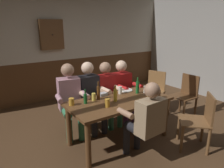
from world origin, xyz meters
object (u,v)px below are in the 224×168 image
at_px(chair_empty_near_right, 200,120).
at_px(wall_dart_cabinet, 52,35).
at_px(chair_empty_near_left, 186,94).
at_px(plate_0, 126,90).
at_px(condiment_caddy, 103,94).
at_px(pint_glass_0, 150,91).
at_px(bottle_1, 115,95).
at_px(person_4, 146,118).
at_px(pint_glass_7, 120,90).
at_px(pint_glass_4, 146,89).
at_px(person_1, 90,94).
at_px(dining_table, 119,106).
at_px(pint_glass_3, 94,97).
at_px(person_3, 123,88).
at_px(bottle_2, 137,87).
at_px(bottle_0, 85,98).
at_px(pint_glass_2, 72,102).
at_px(pint_glass_6, 158,94).
at_px(chair_empty_far_end, 154,90).
at_px(pint_glass_1, 150,93).
at_px(pint_glass_5, 107,103).
at_px(person_0, 70,97).
at_px(person_2, 108,91).
at_px(bottle_3, 98,92).

distance_m(chair_empty_near_right, wall_dart_cabinet, 3.72).
bearing_deg(chair_empty_near_left, plate_0, 76.03).
height_order(condiment_caddy, pint_glass_0, pint_glass_0).
xyz_separation_m(condiment_caddy, bottle_1, (0.03, -0.33, 0.08)).
xyz_separation_m(person_4, pint_glass_0, (0.59, 0.53, 0.15)).
height_order(bottle_1, pint_glass_0, bottle_1).
bearing_deg(pint_glass_7, pint_glass_4, -26.41).
bearing_deg(person_4, person_1, 95.22).
bearing_deg(dining_table, chair_empty_near_left, 0.09).
bearing_deg(condiment_caddy, pint_glass_3, -155.87).
bearing_deg(pint_glass_0, person_3, 92.28).
height_order(bottle_2, pint_glass_4, bottle_2).
xyz_separation_m(dining_table, plate_0, (0.38, 0.33, 0.12)).
xyz_separation_m(pint_glass_3, wall_dart_cabinet, (0.16, 2.28, 0.86)).
height_order(person_3, pint_glass_7, person_3).
bearing_deg(person_3, plate_0, 64.01).
bearing_deg(pint_glass_3, person_3, 24.76).
xyz_separation_m(person_4, pint_glass_7, (0.19, 0.86, 0.14)).
xyz_separation_m(bottle_0, pint_glass_2, (-0.20, 0.06, -0.03)).
height_order(pint_glass_2, pint_glass_6, pint_glass_6).
xyz_separation_m(chair_empty_far_end, pint_glass_1, (-0.90, -0.76, 0.32)).
height_order(pint_glass_2, pint_glass_4, pint_glass_4).
xyz_separation_m(person_3, pint_glass_5, (-0.87, -0.76, 0.11)).
xyz_separation_m(pint_glass_5, wall_dart_cabinet, (0.13, 2.62, 0.86)).
relative_size(person_0, chair_empty_near_left, 1.43).
bearing_deg(pint_glass_3, person_2, 37.93).
xyz_separation_m(person_4, chair_empty_near_left, (1.72, 0.63, -0.17)).
distance_m(pint_glass_7, wall_dart_cabinet, 2.44).
xyz_separation_m(person_0, plate_0, (0.95, -0.31, 0.03)).
relative_size(pint_glass_2, pint_glass_4, 0.92).
distance_m(person_2, pint_glass_2, 1.00).
relative_size(person_3, person_4, 1.02).
height_order(bottle_0, pint_glass_3, bottle_0).
xyz_separation_m(person_3, condiment_caddy, (-0.66, -0.31, 0.08)).
height_order(chair_empty_far_end, bottle_1, bottle_1).
height_order(pint_glass_3, pint_glass_5, pint_glass_5).
height_order(person_3, pint_glass_2, person_3).
relative_size(pint_glass_4, pint_glass_6, 0.82).
bearing_deg(bottle_0, chair_empty_near_left, -4.21).
xyz_separation_m(pint_glass_0, pint_glass_5, (-0.90, -0.03, -0.01)).
height_order(bottle_3, pint_glass_7, bottle_3).
xyz_separation_m(person_3, wall_dart_cabinet, (-0.74, 1.86, 0.97)).
distance_m(person_2, bottle_0, 0.85).
bearing_deg(chair_empty_near_left, bottle_0, 85.70).
bearing_deg(bottle_0, chair_empty_far_end, 12.63).
bearing_deg(pint_glass_4, pint_glass_1, -115.92).
bearing_deg(pint_glass_5, bottle_3, 80.29).
distance_m(bottle_0, bottle_3, 0.27).
height_order(chair_empty_near_right, wall_dart_cabinet, wall_dart_cabinet).
xyz_separation_m(chair_empty_far_end, condiment_caddy, (-1.52, -0.28, 0.27)).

